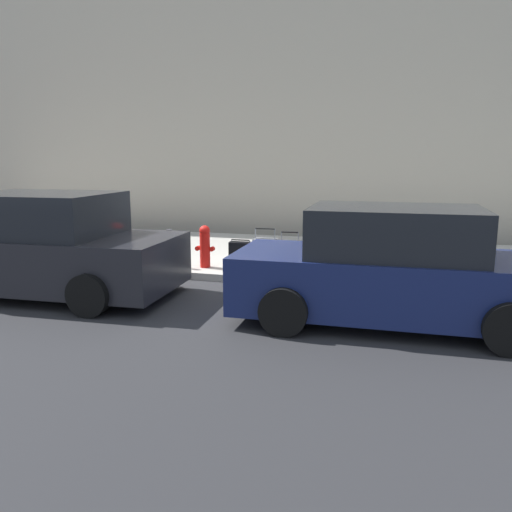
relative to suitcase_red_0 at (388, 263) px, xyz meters
name	(u,v)px	position (x,y,z in m)	size (l,w,h in m)	color
ground_plane	(196,280)	(3.46, 0.61, -0.40)	(40.00, 40.00, 0.00)	#28282B
sidewalk_curb	(237,253)	(3.46, -1.89, -0.33)	(18.00, 5.00, 0.14)	#ADA89E
building_facade_sidewalk_side	(286,48)	(3.46, -6.80, 5.14)	(24.00, 3.00, 11.08)	#B2A893
suitcase_red_0	(388,263)	(0.00, 0.00, 0.00)	(0.40, 0.23, 0.72)	red
suitcase_teal_1	(363,260)	(0.44, 0.01, 0.04)	(0.39, 0.28, 0.66)	#0F606B
suitcase_navy_2	(336,257)	(0.91, 0.11, 0.08)	(0.46, 0.26, 0.99)	navy
suitcase_olive_3	(311,260)	(1.37, 0.13, 0.02)	(0.36, 0.25, 0.86)	#59601E
suitcase_maroon_4	(290,258)	(1.79, 0.05, 0.01)	(0.39, 0.23, 0.78)	maroon
suitcase_silver_5	(265,255)	(2.25, 0.10, 0.06)	(0.44, 0.24, 0.84)	#9EA0A8
suitcase_black_6	(241,256)	(2.74, 0.11, 0.01)	(0.43, 0.21, 0.60)	black
fire_hydrant	(205,245)	(3.49, 0.07, 0.17)	(0.39, 0.21, 0.83)	red
bollard_post	(169,248)	(4.18, 0.22, 0.11)	(0.12, 0.12, 0.75)	#333338
parking_meter	(467,234)	(-1.30, -0.18, 0.57)	(0.12, 0.09, 1.27)	slate
parked_car_navy_0	(393,270)	(-0.12, 2.21, 0.36)	(4.36, 2.03, 1.62)	#141E4C
parked_car_charcoal_1	(44,248)	(5.50, 2.21, 0.39)	(4.55, 2.28, 1.70)	black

